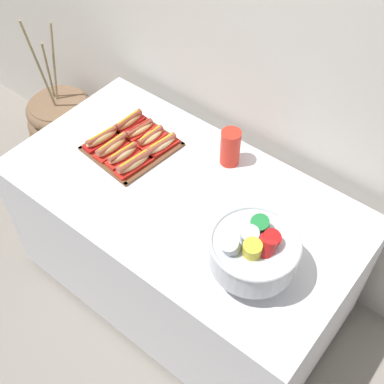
{
  "coord_description": "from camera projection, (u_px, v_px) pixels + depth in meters",
  "views": [
    {
      "loc": [
        0.9,
        -1.06,
        2.36
      ],
      "look_at": [
        0.05,
        0.01,
        0.79
      ],
      "focal_mm": 47.05,
      "sensor_mm": 36.0,
      "label": 1
    }
  ],
  "objects": [
    {
      "name": "ground_plane",
      "position": [
        184.0,
        286.0,
        2.69
      ],
      "size": [
        10.0,
        10.0,
        0.0
      ],
      "primitive_type": "plane",
      "color": "gray"
    },
    {
      "name": "back_wall",
      "position": [
        267.0,
        23.0,
        2.0
      ],
      "size": [
        6.0,
        0.1,
        2.6
      ],
      "primitive_type": "cube",
      "color": "silver",
      "rests_on": "ground_plane"
    },
    {
      "name": "buffet_table",
      "position": [
        183.0,
        242.0,
        2.39
      ],
      "size": [
        1.54,
        0.83,
        0.76
      ],
      "color": "silver",
      "rests_on": "ground_plane"
    },
    {
      "name": "floor_vase",
      "position": [
        67.0,
        138.0,
        3.09
      ],
      "size": [
        0.46,
        0.46,
        1.08
      ],
      "color": "brown",
      "rests_on": "ground_plane"
    },
    {
      "name": "serving_tray",
      "position": [
        132.0,
        147.0,
        2.3
      ],
      "size": [
        0.36,
        0.39,
        0.01
      ],
      "color": "brown",
      "rests_on": "buffet_table"
    },
    {
      "name": "hot_dog_0",
      "position": [
        101.0,
        139.0,
        2.28
      ],
      "size": [
        0.08,
        0.19,
        0.06
      ],
      "color": "#B21414",
      "rests_on": "serving_tray"
    },
    {
      "name": "hot_dog_1",
      "position": [
        112.0,
        147.0,
        2.25
      ],
      "size": [
        0.07,
        0.18,
        0.06
      ],
      "color": "red",
      "rests_on": "serving_tray"
    },
    {
      "name": "hot_dog_2",
      "position": [
        123.0,
        155.0,
        2.22
      ],
      "size": [
        0.08,
        0.17,
        0.06
      ],
      "color": "red",
      "rests_on": "serving_tray"
    },
    {
      "name": "hot_dog_3",
      "position": [
        134.0,
        163.0,
        2.18
      ],
      "size": [
        0.08,
        0.19,
        0.06
      ],
      "color": "red",
      "rests_on": "serving_tray"
    },
    {
      "name": "hot_dog_4",
      "position": [
        129.0,
        122.0,
        2.36
      ],
      "size": [
        0.06,
        0.17,
        0.06
      ],
      "color": "red",
      "rests_on": "serving_tray"
    },
    {
      "name": "hot_dog_5",
      "position": [
        139.0,
        130.0,
        2.33
      ],
      "size": [
        0.09,
        0.17,
        0.06
      ],
      "color": "red",
      "rests_on": "serving_tray"
    },
    {
      "name": "hot_dog_6",
      "position": [
        150.0,
        137.0,
        2.3
      ],
      "size": [
        0.08,
        0.16,
        0.06
      ],
      "color": "red",
      "rests_on": "serving_tray"
    },
    {
      "name": "hot_dog_7",
      "position": [
        162.0,
        145.0,
        2.26
      ],
      "size": [
        0.08,
        0.18,
        0.06
      ],
      "color": "red",
      "rests_on": "serving_tray"
    },
    {
      "name": "punch_bowl",
      "position": [
        254.0,
        251.0,
        1.76
      ],
      "size": [
        0.32,
        0.32,
        0.25
      ],
      "color": "silver",
      "rests_on": "buffet_table"
    },
    {
      "name": "cup_stack",
      "position": [
        230.0,
        147.0,
        2.17
      ],
      "size": [
        0.09,
        0.09,
        0.17
      ],
      "color": "red",
      "rests_on": "buffet_table"
    }
  ]
}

